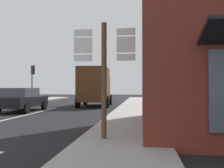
% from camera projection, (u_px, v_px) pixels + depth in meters
% --- Properties ---
extents(ground_plane, '(80.00, 80.00, 0.00)m').
position_uv_depth(ground_plane, '(45.00, 111.00, 15.82)').
color(ground_plane, black).
extents(sidewalk_right, '(2.39, 44.00, 0.14)m').
position_uv_depth(sidewalk_right, '(133.00, 114.00, 13.15)').
color(sidewalk_right, '#9E9B96').
rests_on(sidewalk_right, ground).
extents(lane_centre_stripe, '(0.16, 12.00, 0.01)m').
position_uv_depth(lane_centre_stripe, '(12.00, 118.00, 11.85)').
color(lane_centre_stripe, silver).
rests_on(lane_centre_stripe, ground).
extents(sedan_far, '(2.04, 4.23, 1.47)m').
position_uv_depth(sedan_far, '(22.00, 99.00, 15.37)').
color(sedan_far, black).
rests_on(sedan_far, ground).
extents(delivery_truck, '(2.74, 5.12, 3.05)m').
position_uv_depth(delivery_truck, '(95.00, 86.00, 19.73)').
color(delivery_truck, '#4C2D14').
rests_on(delivery_truck, ground).
extents(route_sign_post, '(1.66, 0.14, 3.20)m').
position_uv_depth(route_sign_post, '(104.00, 71.00, 6.51)').
color(route_sign_post, brown).
rests_on(route_sign_post, ground).
extents(traffic_light_far_left, '(0.30, 0.49, 3.77)m').
position_uv_depth(traffic_light_far_left, '(33.00, 75.00, 25.02)').
color(traffic_light_far_left, '#47474C').
rests_on(traffic_light_far_left, ground).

